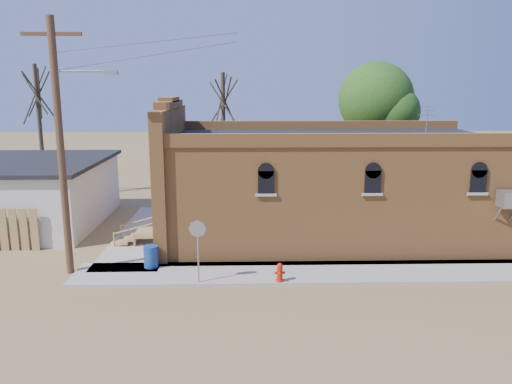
{
  "coord_description": "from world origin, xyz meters",
  "views": [
    {
      "loc": [
        -1.82,
        -16.24,
        6.68
      ],
      "look_at": [
        -1.32,
        3.99,
        2.4
      ],
      "focal_mm": 35.0,
      "sensor_mm": 36.0,
      "label": 1
    }
  ],
  "objects_px": {
    "stop_sign": "(198,235)",
    "utility_pole": "(62,143)",
    "fire_hydrant": "(280,272)",
    "brick_bar": "(321,186)",
    "trash_barrel": "(151,257)"
  },
  "relations": [
    {
      "from": "stop_sign",
      "to": "utility_pole",
      "type": "bearing_deg",
      "value": -169.58
    },
    {
      "from": "utility_pole",
      "to": "fire_hydrant",
      "type": "xyz_separation_m",
      "value": [
        7.55,
        -1.2,
        -4.37
      ]
    },
    {
      "from": "utility_pole",
      "to": "brick_bar",
      "type": "bearing_deg",
      "value": 23.69
    },
    {
      "from": "fire_hydrant",
      "to": "stop_sign",
      "type": "distance_m",
      "value": 3.12
    },
    {
      "from": "brick_bar",
      "to": "trash_barrel",
      "type": "bearing_deg",
      "value": -150.09
    },
    {
      "from": "fire_hydrant",
      "to": "trash_barrel",
      "type": "xyz_separation_m",
      "value": [
        -4.7,
        1.5,
        0.08
      ]
    },
    {
      "from": "fire_hydrant",
      "to": "stop_sign",
      "type": "relative_size",
      "value": 0.3
    },
    {
      "from": "brick_bar",
      "to": "trash_barrel",
      "type": "xyz_separation_m",
      "value": [
        -6.94,
        -3.99,
        -1.85
      ]
    },
    {
      "from": "utility_pole",
      "to": "trash_barrel",
      "type": "height_order",
      "value": "utility_pole"
    },
    {
      "from": "brick_bar",
      "to": "utility_pole",
      "type": "relative_size",
      "value": 1.82
    },
    {
      "from": "utility_pole",
      "to": "trash_barrel",
      "type": "bearing_deg",
      "value": 6.02
    },
    {
      "from": "brick_bar",
      "to": "stop_sign",
      "type": "relative_size",
      "value": 7.42
    },
    {
      "from": "brick_bar",
      "to": "stop_sign",
      "type": "height_order",
      "value": "brick_bar"
    },
    {
      "from": "brick_bar",
      "to": "fire_hydrant",
      "type": "height_order",
      "value": "brick_bar"
    },
    {
      "from": "brick_bar",
      "to": "utility_pole",
      "type": "xyz_separation_m",
      "value": [
        -9.79,
        -4.29,
        2.43
      ]
    }
  ]
}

